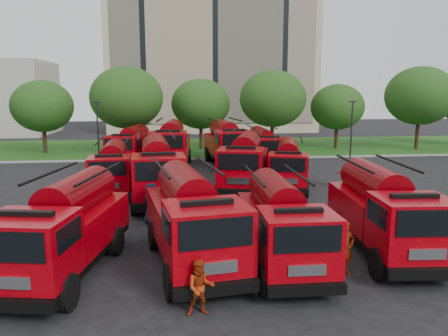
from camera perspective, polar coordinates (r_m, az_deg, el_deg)
The scene contains 30 objects.
ground at distance 21.24m, azimuth 3.49°, elevation -6.34°, with size 140.00×140.00×0.00m, color black.
lawn at distance 46.59m, azimuth -1.91°, elevation 2.74°, with size 70.00×16.00×0.12m, color #1C4713.
curb at distance 38.59m, azimuth -1.00°, elevation 1.23°, with size 70.00×0.30×0.14m, color gray.
apartment_building at distance 68.54m, azimuth -1.70°, elevation 15.50°, with size 30.00×14.18×25.00m.
tree_1 at distance 44.88m, azimuth -22.64°, elevation 7.45°, with size 5.71×5.71×6.98m.
tree_2 at distance 41.82m, azimuth -12.60°, elevation 8.95°, with size 6.72×6.72×8.22m.
tree_3 at distance 44.16m, azimuth -3.06°, elevation 8.35°, with size 5.88×5.88×7.19m.
tree_4 at distance 43.63m, azimuth 6.38°, elevation 8.98°, with size 6.55×6.55×8.01m.
tree_5 at distance 46.62m, azimuth 14.59°, elevation 7.72°, with size 5.46×5.46×6.68m.
tree_6 at distance 48.69m, azimuth 24.23°, elevation 8.59°, with size 6.89×6.89×8.42m.
lamp_post_0 at distance 37.96m, azimuth -16.17°, elevation 4.99°, with size 0.60×0.25×5.11m.
lamp_post_1 at distance 40.48m, azimuth 16.33°, elevation 5.27°, with size 0.60×0.25×5.11m.
fire_truck_0 at distance 15.36m, azimuth -20.04°, elevation -7.30°, with size 3.56×7.14×3.11m.
fire_truck_1 at distance 15.28m, azimuth -4.27°, elevation -6.60°, with size 3.53×7.35×3.21m.
fire_truck_2 at distance 15.30m, azimuth 7.47°, elevation -7.19°, with size 2.41×6.45×2.93m.
fire_truck_3 at distance 17.38m, azimuth 20.10°, elevation -5.28°, with size 2.90×7.03×3.13m.
fire_truck_4 at distance 26.65m, azimuth -14.30°, elevation -0.00°, with size 2.67×6.57×2.93m.
fire_truck_5 at distance 24.11m, azimuth -8.73°, elevation -0.25°, with size 3.20×7.70×3.42m.
fire_truck_6 at distance 26.69m, azimuth 2.74°, elevation 0.77°, with size 4.26×7.75×3.35m.
fire_truck_7 at distance 27.24m, azimuth 8.32°, elevation 0.41°, with size 3.73×6.78×2.93m.
fire_truck_8 at distance 35.80m, azimuth -11.96°, elevation 2.78°, with size 3.56×7.26×3.16m.
fire_truck_9 at distance 34.84m, azimuth -6.91°, elevation 3.09°, with size 3.34×8.07×3.59m.
fire_truck_10 at distance 35.88m, azimuth 0.38°, elevation 3.31°, with size 3.45×7.98×3.53m.
fire_truck_11 at distance 34.55m, azimuth 5.14°, elevation 2.62°, with size 2.55×6.77×3.07m.
firefighter_0 at distance 15.29m, azimuth 15.35°, elevation -13.37°, with size 0.68×0.49×1.85m, color #9A2A0B.
firefighter_1 at distance 12.50m, azimuth -3.05°, elevation -18.58°, with size 0.76×0.42×1.57m, color #9A2A0B.
firefighter_2 at distance 18.29m, azimuth 25.43°, elevation -10.06°, with size 0.91×0.52×1.56m, color #9A2A0B.
firefighter_3 at distance 21.89m, azimuth 21.95°, elevation -6.57°, with size 1.14×0.59×1.76m, color black.
firefighter_4 at distance 20.29m, azimuth -9.38°, elevation -7.24°, with size 0.94×0.61×1.91m, color black.
firefighter_5 at distance 28.17m, azimuth 16.16°, elevation -2.62°, with size 1.72×0.74×1.85m, color #9A2A0B.
Camera 1 is at (-3.49, -20.07, 5.98)m, focal length 35.00 mm.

